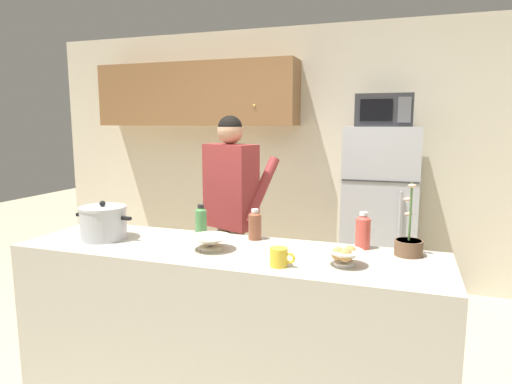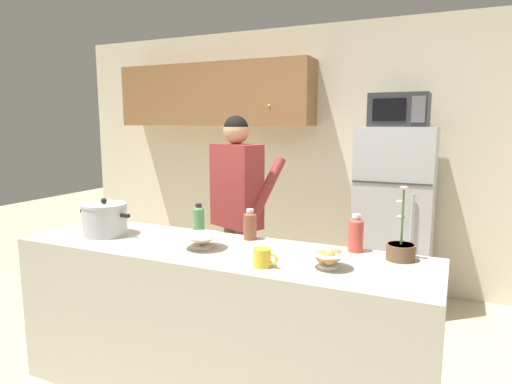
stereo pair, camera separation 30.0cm
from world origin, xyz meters
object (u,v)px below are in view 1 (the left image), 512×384
bread_bowl (344,256)px  empty_bowl (211,242)px  cooking_pot (103,223)px  bottle_mid_counter (201,220)px  bottle_far_corner (255,225)px  person_near_pot (231,197)px  refrigerator (380,215)px  bottle_near_edge (363,231)px  microwave (385,110)px  potted_orchid (409,245)px  coffee_mug (279,257)px

bread_bowl → empty_bowl: bearing=176.8°
cooking_pot → bottle_mid_counter: 0.60m
bottle_far_corner → person_near_pot: bearing=122.9°
refrigerator → cooking_pot: size_ratio=4.04×
bottle_mid_counter → bottle_far_corner: size_ratio=1.04×
empty_bowl → bottle_far_corner: bottle_far_corner is taller
refrigerator → bottle_near_edge: bearing=-90.4°
microwave → empty_bowl: microwave is taller
refrigerator → person_near_pot: person_near_pot is taller
bottle_mid_counter → potted_orchid: (1.26, -0.03, -0.04)m
microwave → bread_bowl: microwave is taller
cooking_pot → empty_bowl: bearing=-0.3°
empty_bowl → refrigerator: bearing=66.3°
bread_bowl → bottle_mid_counter: (-0.96, 0.33, 0.05)m
cooking_pot → coffee_mug: 1.19m
person_near_pot → bottle_near_edge: size_ratio=7.96×
bottle_mid_counter → potted_orchid: bearing=-1.6°
person_near_pot → bottle_far_corner: size_ratio=8.84×
refrigerator → bread_bowl: bearing=-92.0°
bottle_far_corner → coffee_mug: bearing=-57.8°
empty_bowl → microwave: bearing=66.1°
empty_bowl → bottle_mid_counter: size_ratio=1.21×
potted_orchid → microwave: bearing=98.4°
person_near_pot → potted_orchid: bearing=-27.7°
refrigerator → bottle_near_edge: 1.60m
refrigerator → microwave: (0.00, -0.02, 0.94)m
bottle_far_corner → cooking_pot: bearing=-161.9°
bottle_mid_counter → microwave: bearing=57.0°
empty_bowl → potted_orchid: size_ratio=0.60×
cooking_pot → potted_orchid: potted_orchid is taller
microwave → coffee_mug: (-0.38, -2.02, -0.78)m
coffee_mug → bottle_far_corner: bottle_far_corner is taller
microwave → cooking_pot: bearing=-129.9°
coffee_mug → bread_bowl: (0.31, 0.11, 0.00)m
microwave → bottle_near_edge: microwave is taller
cooking_pot → bread_bowl: 1.49m
person_near_pot → empty_bowl: (0.25, -0.94, -0.10)m
bottle_near_edge → empty_bowl: bearing=-159.4°
cooking_pot → bread_bowl: (1.49, -0.05, -0.05)m
refrigerator → cooking_pot: refrigerator is taller
refrigerator → microwave: 0.94m
cooking_pot → bottle_near_edge: cooking_pot is taller
bottle_far_corner → potted_orchid: bearing=-2.9°
bread_bowl → microwave: bearing=88.0°
cooking_pot → potted_orchid: size_ratio=0.99×
refrigerator → empty_bowl: 2.07m
microwave → cooking_pot: microwave is taller
potted_orchid → coffee_mug: bearing=-146.5°
person_near_pot → coffee_mug: (0.70, -1.10, -0.09)m
bottle_mid_counter → potted_orchid: 1.26m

